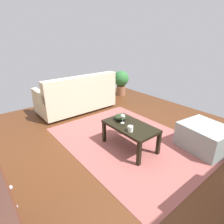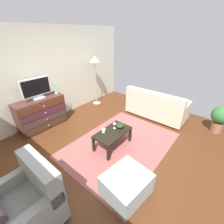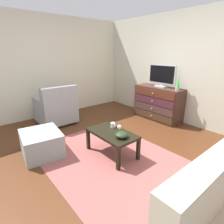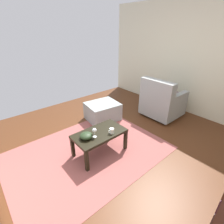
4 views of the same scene
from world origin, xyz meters
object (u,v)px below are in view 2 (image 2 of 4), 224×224
object	(u,v)px
dresser	(42,113)
potted_plant	(220,117)
armchair	(28,203)
coffee_table	(113,134)
couch_large	(156,107)
wine_glass	(115,124)
lava_lamp	(56,89)
standing_lamp	(95,64)
mug	(104,131)
bowl_decorative	(120,125)
tv	(36,88)
ottoman	(126,185)

from	to	relation	value
dresser	potted_plant	bearing A→B (deg)	-53.60
dresser	armchair	distance (m)	2.51
coffee_table	couch_large	distance (m)	1.93
wine_glass	couch_large	world-z (taller)	couch_large
lava_lamp	standing_lamp	world-z (taller)	standing_lamp
mug	bowl_decorative	world-z (taller)	bowl_decorative
tv	armchair	world-z (taller)	tv
couch_large	standing_lamp	world-z (taller)	standing_lamp
wine_glass	standing_lamp	size ratio (longest dim) A/B	0.09
coffee_table	wine_glass	distance (m)	0.22
dresser	wine_glass	xyz separation A→B (m)	(0.71, -1.96, 0.11)
wine_glass	standing_lamp	bearing A→B (deg)	54.97
coffee_table	armchair	distance (m)	1.92
dresser	couch_large	distance (m)	3.30
couch_large	potted_plant	bearing A→B (deg)	-80.56
coffee_table	lava_lamp	bearing A→B (deg)	91.87
wine_glass	potted_plant	bearing A→B (deg)	-41.10
bowl_decorative	armchair	bearing A→B (deg)	-177.21
coffee_table	ottoman	bearing A→B (deg)	-130.06
lava_lamp	mug	size ratio (longest dim) A/B	2.89
bowl_decorative	standing_lamp	bearing A→B (deg)	58.24
tv	bowl_decorative	bearing A→B (deg)	-68.73
mug	dresser	bearing A→B (deg)	103.20
dresser	mug	world-z (taller)	dresser
lava_lamp	couch_large	distance (m)	2.96
standing_lamp	bowl_decorative	bearing A→B (deg)	-121.76
couch_large	dresser	bearing A→B (deg)	139.38
wine_glass	lava_lamp	bearing A→B (deg)	95.68
coffee_table	bowl_decorative	distance (m)	0.27
armchair	coffee_table	bearing A→B (deg)	3.46
coffee_table	potted_plant	distance (m)	2.81
tv	standing_lamp	xyz separation A→B (m)	(2.01, -0.07, 0.31)
lava_lamp	armchair	world-z (taller)	lava_lamp
lava_lamp	bowl_decorative	xyz separation A→B (m)	(0.31, -1.97, -0.52)
couch_large	standing_lamp	size ratio (longest dim) A/B	1.05
mug	couch_large	distance (m)	2.09
dresser	mug	distance (m)	1.92
tv	armchair	xyz separation A→B (m)	(-1.37, -2.15, -0.74)
dresser	coffee_table	size ratio (longest dim) A/B	1.43
tv	lava_lamp	world-z (taller)	tv
potted_plant	tv	bearing A→B (deg)	125.90
lava_lamp	wine_glass	size ratio (longest dim) A/B	2.10
dresser	ottoman	xyz separation A→B (m)	(-0.18, -2.91, -0.21)
bowl_decorative	coffee_table	bearing A→B (deg)	177.59
lava_lamp	ottoman	world-z (taller)	lava_lamp
coffee_table	tv	bearing A→B (deg)	105.10
standing_lamp	tv	bearing A→B (deg)	177.94
lava_lamp	armchair	xyz separation A→B (m)	(-1.85, -2.08, -0.60)
coffee_table	couch_large	world-z (taller)	couch_large
armchair	ottoman	world-z (taller)	armchair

